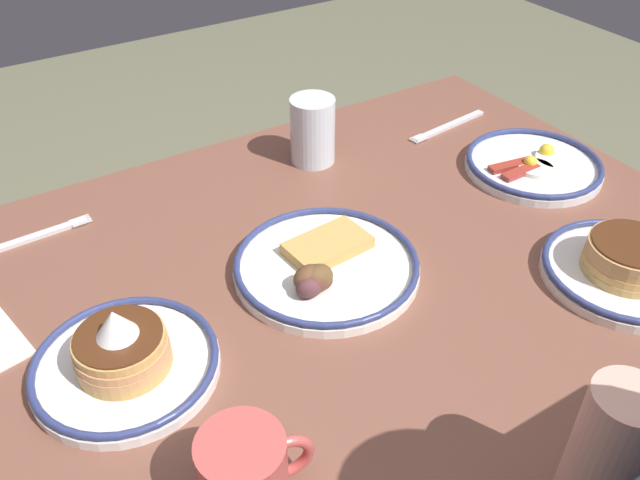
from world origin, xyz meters
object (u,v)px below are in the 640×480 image
Objects in this scene: plate_center_pancakes at (534,165)px; coffee_mug at (245,469)px; drinking_glass at (313,134)px; fork_far at (34,237)px; plate_near_main at (325,266)px; plate_far_side at (626,266)px; plate_far_companion at (124,358)px; fork_near at (448,126)px.

coffee_mug reaches higher than plate_center_pancakes.
drinking_glass reaches higher than fork_far.
fork_far is (0.34, -0.31, -0.01)m from plate_near_main.
drinking_glass is (-0.15, -0.29, 0.04)m from plate_near_main.
drinking_glass is 0.67× the size of fork_far.
plate_far_side reaches higher than plate_near_main.
plate_far_companion is 0.99× the size of plate_far_side.
drinking_glass is 0.30m from fork_near.
plate_center_pancakes reaches higher than fork_near.
plate_far_side is 0.49m from fork_near.
drinking_glass is at bearing -145.79° from plate_far_companion.
fork_near is at bearing -159.82° from plate_far_companion.
plate_center_pancakes is at bearing 96.40° from fork_near.
drinking_glass is at bearing 176.88° from fork_far.
plate_near_main is at bearing -135.08° from coffee_mug.
fork_far is at bearing -38.04° from plate_far_side.
fork_near is (0.02, -0.21, -0.01)m from plate_center_pancakes.
plate_far_companion is at bearing 5.27° from plate_near_main.
fork_far is (0.81, -0.27, -0.01)m from plate_center_pancakes.
fork_far is at bearing -42.52° from plate_near_main.
drinking_glass is 0.61× the size of fork_near.
plate_near_main is 1.13× the size of plate_center_pancakes.
plate_far_side is at bearing -178.18° from coffee_mug.
plate_far_side is 1.29× the size of fork_far.
plate_center_pancakes is at bearing -174.76° from plate_far_companion.
coffee_mug reaches higher than plate_far_side.
fork_near is (-0.09, -0.49, -0.02)m from plate_far_side.
coffee_mug is at bearing 22.33° from plate_center_pancakes.
plate_far_companion is at bearing 95.50° from fork_far.
plate_far_companion is at bearing 5.24° from plate_center_pancakes.
plate_far_companion reaches higher than plate_center_pancakes.
fork_near is at bearing -150.88° from plate_near_main.
fork_far is (0.79, -0.06, 0.00)m from fork_near.
plate_center_pancakes is 1.05× the size of plate_far_companion.
plate_center_pancakes is 1.03× the size of plate_far_side.
coffee_mug is 0.87m from fork_near.
plate_near_main reaches higher than fork_far.
coffee_mug is at bearing 35.65° from fork_near.
plate_center_pancakes is at bearing -157.67° from coffee_mug.
plate_far_companion is at bearing -17.29° from plate_far_side.
fork_near is (-0.29, 0.04, -0.05)m from drinking_glass.
plate_far_companion is at bearing 20.18° from fork_near.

